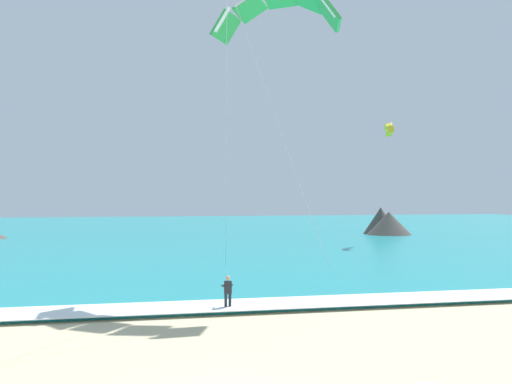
{
  "coord_description": "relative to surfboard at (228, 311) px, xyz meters",
  "views": [
    {
      "loc": [
        -1.87,
        -13.29,
        5.43
      ],
      "look_at": [
        4.02,
        15.54,
        5.67
      ],
      "focal_mm": 38.21,
      "sensor_mm": 36.0,
      "label": 1
    }
  ],
  "objects": [
    {
      "name": "surfboard",
      "position": [
        0.0,
        0.0,
        0.0
      ],
      "size": [
        0.48,
        1.41,
        0.09
      ],
      "color": "#239EC6",
      "rests_on": "ground"
    },
    {
      "name": "headland_right",
      "position": [
        28.77,
        44.72,
        1.76
      ],
      "size": [
        6.49,
        7.37,
        3.92
      ],
      "color": "#47423D",
      "rests_on": "ground"
    },
    {
      "name": "kite_distant",
      "position": [
        23.01,
        31.31,
        13.13
      ],
      "size": [
        1.98,
        3.74,
        1.4
      ],
      "color": "yellow"
    },
    {
      "name": "sea",
      "position": [
        -1.97,
        59.4,
        0.07
      ],
      "size": [
        200.0,
        120.0,
        0.2
      ],
      "primitive_type": "cube",
      "color": "teal",
      "rests_on": "ground"
    },
    {
      "name": "kite_primary",
      "position": [
        3.88,
        5.98,
        16.57
      ],
      "size": [
        7.2,
        7.96,
        16.63
      ],
      "color": "green"
    },
    {
      "name": "surf_foam",
      "position": [
        -1.97,
        0.4,
        0.19
      ],
      "size": [
        200.0,
        2.87,
        0.04
      ],
      "primitive_type": "cube",
      "color": "white",
      "rests_on": "sea"
    },
    {
      "name": "kitesurfer",
      "position": [
        -0.0,
        0.02,
        0.91
      ],
      "size": [
        0.55,
        0.53,
        1.69
      ],
      "color": "#232328",
      "rests_on": "ground"
    }
  ]
}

